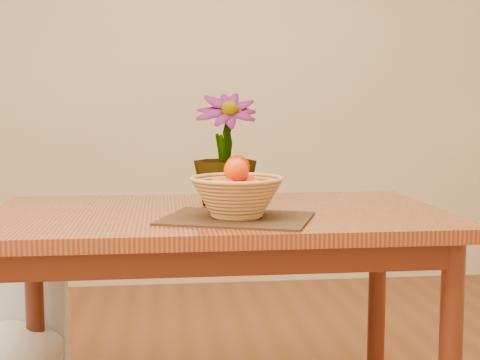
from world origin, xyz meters
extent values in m
cube|color=beige|center=(0.00, 2.25, 1.35)|extent=(4.00, 0.02, 2.70)
cube|color=brown|center=(0.00, 0.30, 0.73)|extent=(1.40, 0.80, 0.04)
cube|color=#481C11|center=(0.00, 0.30, 0.67)|extent=(1.28, 0.68, 0.08)
cylinder|color=#481C11|center=(-0.62, 0.62, 0.35)|extent=(0.06, 0.06, 0.71)
cylinder|color=#481C11|center=(0.62, 0.62, 0.35)|extent=(0.06, 0.06, 0.71)
cube|color=#341F13|center=(0.04, 0.13, 0.75)|extent=(0.49, 0.43, 0.01)
cylinder|color=#BD814F|center=(0.04, 0.13, 0.76)|extent=(0.13, 0.13, 0.01)
sphere|color=#FF3F04|center=(0.04, 0.13, 0.83)|extent=(0.06, 0.06, 0.06)
sphere|color=#FF3F04|center=(0.07, 0.18, 0.84)|extent=(0.07, 0.07, 0.07)
sphere|color=#FF3F04|center=(-0.01, 0.17, 0.83)|extent=(0.07, 0.07, 0.07)
sphere|color=#FF3F04|center=(0.01, 0.09, 0.84)|extent=(0.07, 0.07, 0.07)
sphere|color=#FF3F04|center=(0.09, 0.10, 0.83)|extent=(0.07, 0.07, 0.07)
sphere|color=#FF3F04|center=(0.05, 0.16, 0.90)|extent=(0.07, 0.07, 0.07)
sphere|color=#FF3F04|center=(0.04, 0.11, 0.89)|extent=(0.07, 0.07, 0.07)
sphere|color=#FF3F04|center=(0.05, 0.16, 0.90)|extent=(0.07, 0.07, 0.07)
imported|color=#1A4112|center=(0.03, 0.41, 0.93)|extent=(0.21, 0.21, 0.36)
camera|label=1|loc=(-0.17, -1.73, 1.07)|focal=50.00mm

